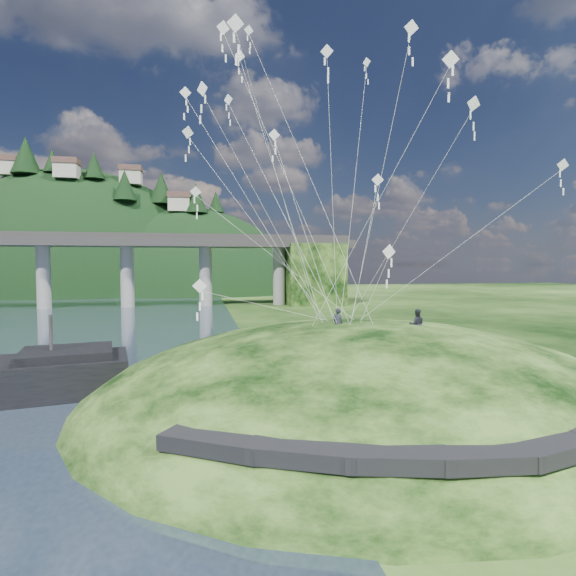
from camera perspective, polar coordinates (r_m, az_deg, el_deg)
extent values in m
plane|color=black|center=(26.13, -6.37, -16.31)|extent=(320.00, 320.00, 0.00)
ellipsoid|color=black|center=(30.14, 9.35, -16.69)|extent=(36.00, 32.00, 13.00)
cube|color=black|center=(17.86, -9.29, -18.75)|extent=(4.32, 3.62, 0.71)
cube|color=black|center=(16.67, 1.94, -20.12)|extent=(4.10, 2.97, 0.61)
cube|color=black|center=(16.69, 13.52, -20.20)|extent=(3.85, 2.37, 0.62)
cube|color=black|center=(17.74, 23.54, -19.09)|extent=(3.62, 1.83, 0.66)
cube|color=black|center=(19.64, 30.76, -17.04)|extent=(3.82, 2.27, 0.68)
cylinder|color=gray|center=(99.27, -28.62, 1.41)|extent=(2.60, 2.60, 13.00)
cylinder|color=gray|center=(95.73, -19.74, 1.55)|extent=(2.60, 2.60, 13.00)
cylinder|color=gray|center=(94.62, -10.42, 1.66)|extent=(2.60, 2.60, 13.00)
cylinder|color=gray|center=(96.03, -1.13, 1.73)|extent=(2.60, 2.60, 13.00)
cube|color=black|center=(97.59, 3.22, 1.75)|extent=(12.00, 11.00, 13.00)
ellipsoid|color=black|center=(156.01, -25.08, -2.66)|extent=(96.00, 68.00, 88.00)
ellipsoid|color=black|center=(143.83, -12.15, -4.51)|extent=(76.00, 56.00, 72.00)
cone|color=black|center=(150.38, -30.34, 14.34)|extent=(8.01, 8.01, 10.54)
cone|color=black|center=(147.50, -27.75, 14.10)|extent=(4.97, 4.97, 6.54)
cone|color=black|center=(142.56, -23.42, 14.11)|extent=(5.83, 5.83, 7.67)
cone|color=black|center=(135.06, -20.03, 12.18)|extent=(6.47, 6.47, 8.51)
cone|color=black|center=(140.86, -15.79, 12.13)|extent=(7.13, 7.13, 9.38)
cone|color=black|center=(135.00, -11.59, 11.14)|extent=(6.56, 6.56, 8.63)
cone|color=black|center=(140.59, -9.13, 10.75)|extent=(4.88, 4.88, 6.42)
cube|color=beige|center=(154.58, -31.72, 12.76)|extent=(6.00, 5.00, 4.00)
cube|color=brown|center=(155.08, -31.75, 13.74)|extent=(6.40, 5.40, 1.60)
cube|color=beige|center=(141.68, -26.26, 13.13)|extent=(6.00, 5.00, 4.00)
cube|color=brown|center=(142.19, -26.29, 14.20)|extent=(6.40, 5.40, 1.60)
cube|color=beige|center=(144.29, -19.31, 13.04)|extent=(6.00, 5.00, 4.00)
cube|color=brown|center=(144.79, -19.33, 14.09)|extent=(6.40, 5.40, 1.60)
cube|color=beige|center=(135.82, -13.67, 10.22)|extent=(6.00, 5.00, 4.00)
cube|color=brown|center=(136.19, -13.69, 11.34)|extent=(6.40, 5.40, 1.60)
cube|color=black|center=(33.67, -26.24, -7.44)|extent=(6.39, 5.65, 0.56)
cylinder|color=#2D2B2B|center=(33.57, -27.89, -5.41)|extent=(0.22, 0.22, 2.81)
cube|color=#352415|center=(34.69, -22.85, -10.94)|extent=(12.98, 5.60, 0.32)
cylinder|color=#352415|center=(34.78, -32.16, -11.52)|extent=(0.28, 0.28, 0.92)
cylinder|color=#352415|center=(34.65, -27.50, -11.45)|extent=(0.28, 0.28, 0.92)
cylinder|color=#352415|center=(34.74, -22.84, -11.31)|extent=(0.28, 0.28, 0.92)
cylinder|color=#352415|center=(35.05, -18.23, -11.10)|extent=(0.28, 0.28, 0.92)
cylinder|color=#352415|center=(35.58, -13.74, -10.82)|extent=(0.28, 0.28, 0.92)
imported|color=#252631|center=(28.07, 6.31, -2.56)|extent=(0.73, 0.52, 1.90)
imported|color=#252631|center=(29.12, 16.06, -2.57)|extent=(1.14, 1.00, 1.97)
cube|color=white|center=(30.73, 11.32, 13.33)|extent=(0.78, 0.22, 0.79)
cube|color=white|center=(30.64, 11.31, 12.30)|extent=(0.10, 0.02, 0.46)
cube|color=white|center=(30.55, 11.30, 11.25)|extent=(0.10, 0.02, 0.46)
cube|color=white|center=(30.48, 11.29, 10.21)|extent=(0.10, 0.02, 0.46)
cube|color=white|center=(34.89, -1.78, 18.87)|extent=(0.84, 0.21, 0.83)
cube|color=white|center=(34.73, -1.78, 17.92)|extent=(0.11, 0.03, 0.49)
cube|color=white|center=(34.58, -1.78, 16.97)|extent=(0.11, 0.03, 0.49)
cube|color=white|center=(34.44, -1.78, 16.01)|extent=(0.11, 0.03, 0.49)
cube|color=white|center=(29.94, -8.24, 29.90)|extent=(0.77, 0.22, 0.76)
cube|color=white|center=(29.70, -8.23, 28.96)|extent=(0.10, 0.06, 0.45)
cube|color=white|center=(29.46, -8.22, 27.99)|extent=(0.10, 0.06, 0.45)
cube|color=white|center=(29.23, -8.21, 27.02)|extent=(0.10, 0.06, 0.45)
cube|color=white|center=(26.60, -10.83, 23.58)|extent=(0.57, 0.58, 0.77)
cube|color=white|center=(26.41, -10.81, 22.47)|extent=(0.09, 0.07, 0.45)
cube|color=white|center=(26.23, -10.80, 21.35)|extent=(0.09, 0.07, 0.45)
cube|color=white|center=(26.07, -10.79, 20.21)|extent=(0.09, 0.07, 0.45)
cube|color=white|center=(40.69, -5.01, 29.82)|extent=(0.76, 0.24, 0.75)
cube|color=white|center=(40.45, -5.01, 29.14)|extent=(0.10, 0.06, 0.44)
cube|color=white|center=(40.21, -5.00, 28.45)|extent=(0.10, 0.06, 0.44)
cube|color=white|center=(39.98, -5.00, 27.75)|extent=(0.10, 0.06, 0.44)
cube|color=white|center=(28.88, 22.50, 20.81)|extent=(0.84, 0.31, 0.80)
cube|color=white|center=(28.70, 22.48, 19.68)|extent=(0.11, 0.06, 0.49)
cube|color=white|center=(28.53, 22.45, 18.54)|extent=(0.11, 0.06, 0.49)
cube|color=white|center=(28.38, 22.42, 17.39)|extent=(0.11, 0.06, 0.49)
cube|color=white|center=(30.32, -12.61, 18.73)|extent=(0.72, 0.32, 0.75)
cube|color=white|center=(30.18, -12.60, 17.73)|extent=(0.09, 0.08, 0.44)
cube|color=white|center=(30.05, -12.58, 16.73)|extent=(0.09, 0.08, 0.44)
cube|color=white|center=(29.92, -12.57, 15.72)|extent=(0.09, 0.08, 0.44)
cube|color=white|center=(23.45, -6.70, 30.41)|extent=(0.78, 0.25, 0.76)
cube|color=white|center=(23.21, -6.69, 29.20)|extent=(0.10, 0.04, 0.45)
cube|color=white|center=(22.97, -6.68, 27.96)|extent=(0.10, 0.04, 0.45)
cube|color=white|center=(22.74, -6.67, 26.70)|extent=(0.10, 0.04, 0.45)
cube|color=white|center=(26.91, 12.69, 4.50)|extent=(0.88, 0.22, 0.88)
cube|color=white|center=(26.90, 12.68, 3.17)|extent=(0.11, 0.06, 0.51)
cube|color=white|center=(26.91, 12.66, 1.83)|extent=(0.11, 0.06, 0.51)
cube|color=white|center=(26.93, 12.65, 0.50)|extent=(0.11, 0.06, 0.51)
cube|color=white|center=(25.17, 15.39, 29.26)|extent=(0.71, 0.21, 0.70)
cube|color=white|center=(24.95, 15.38, 28.22)|extent=(0.09, 0.03, 0.41)
cube|color=white|center=(24.74, 15.36, 27.17)|extent=(0.09, 0.03, 0.41)
cube|color=white|center=(24.54, 15.34, 26.10)|extent=(0.09, 0.03, 0.41)
cube|color=white|center=(37.91, -7.59, 22.63)|extent=(0.64, 0.58, 0.82)
cube|color=white|center=(37.72, -7.58, 21.80)|extent=(0.10, 0.07, 0.47)
cube|color=white|center=(37.53, -7.57, 20.96)|extent=(0.10, 0.07, 0.47)
cube|color=white|center=(37.36, -7.57, 20.12)|extent=(0.10, 0.07, 0.47)
cube|color=white|center=(38.94, 9.97, 26.40)|extent=(0.44, 0.56, 0.67)
cube|color=white|center=(38.75, 9.96, 25.75)|extent=(0.08, 0.07, 0.39)
cube|color=white|center=(38.57, 9.95, 25.09)|extent=(0.08, 0.07, 0.39)
cube|color=white|center=(38.39, 9.95, 24.42)|extent=(0.08, 0.07, 0.39)
cube|color=white|center=(35.39, -6.12, 27.28)|extent=(0.72, 0.20, 0.73)
cube|color=white|center=(35.18, -6.12, 26.51)|extent=(0.09, 0.05, 0.43)
cube|color=white|center=(34.98, -6.11, 25.73)|extent=(0.09, 0.05, 0.43)
cube|color=white|center=(34.78, -6.10, 24.94)|extent=(0.09, 0.05, 0.43)
cube|color=white|center=(36.24, -11.65, 11.88)|extent=(0.87, 0.28, 0.85)
cube|color=white|center=(36.15, -11.64, 10.92)|extent=(0.11, 0.07, 0.50)
cube|color=white|center=(36.07, -11.63, 9.95)|extent=(0.11, 0.07, 0.50)
cube|color=white|center=(36.00, -11.62, 8.97)|extent=(0.11, 0.07, 0.50)
cube|color=white|center=(25.72, -11.15, 0.25)|extent=(0.81, 0.19, 0.81)
cube|color=white|center=(25.76, -11.14, -1.03)|extent=(0.11, 0.03, 0.47)
cube|color=white|center=(25.80, -11.13, -2.30)|extent=(0.11, 0.03, 0.47)
cube|color=white|center=(25.86, -11.12, -3.57)|extent=(0.11, 0.03, 0.47)
cube|color=white|center=(30.74, 4.96, 27.77)|extent=(0.75, 0.33, 0.78)
cube|color=white|center=(30.51, 4.96, 26.81)|extent=(0.10, 0.03, 0.46)
cube|color=white|center=(30.29, 4.95, 25.84)|extent=(0.10, 0.03, 0.46)
cube|color=white|center=(30.07, 4.95, 24.86)|extent=(0.10, 0.03, 0.46)
cube|color=white|center=(30.68, -12.91, 23.04)|extent=(0.71, 0.15, 0.70)
cube|color=white|center=(30.51, -12.90, 22.16)|extent=(0.09, 0.03, 0.41)
cube|color=white|center=(30.35, -12.89, 21.27)|extent=(0.09, 0.03, 0.41)
cube|color=white|center=(30.20, -12.88, 20.37)|extent=(0.09, 0.03, 0.41)
cube|color=white|center=(25.45, 19.95, 25.63)|extent=(0.81, 0.27, 0.81)
cube|color=white|center=(25.23, 19.92, 24.41)|extent=(0.11, 0.03, 0.48)
cube|color=white|center=(25.02, 19.89, 23.17)|extent=(0.11, 0.03, 0.48)
cube|color=white|center=(24.82, 19.87, 21.90)|extent=(0.11, 0.03, 0.48)
cube|color=white|center=(29.80, 31.53, 13.18)|extent=(0.68, 0.25, 0.66)
cube|color=white|center=(29.72, 31.51, 12.26)|extent=(0.09, 0.03, 0.39)
cube|color=white|center=(29.64, 31.48, 11.35)|extent=(0.09, 0.03, 0.39)
cube|color=white|center=(29.57, 31.45, 10.42)|extent=(0.09, 0.03, 0.39)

